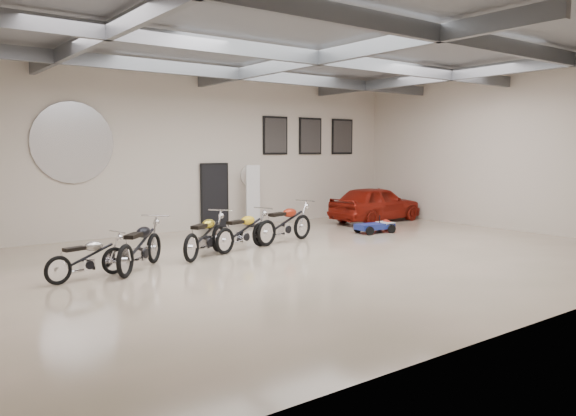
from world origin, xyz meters
TOP-DOWN VIEW (x-y plane):
  - floor at (0.00, 0.00)m, footprint 16.00×12.00m
  - ceiling at (0.00, 0.00)m, footprint 16.00×12.00m
  - back_wall at (0.00, 6.00)m, footprint 16.00×0.02m
  - right_wall at (8.00, 0.00)m, footprint 0.02×12.00m
  - ceiling_beams at (0.00, 0.00)m, footprint 15.80×11.80m
  - door at (0.50, 5.95)m, footprint 0.92×0.08m
  - logo_plaque at (-4.00, 5.95)m, footprint 2.30×0.06m
  - poster_left at (3.00, 5.96)m, footprint 1.05×0.08m
  - poster_mid at (4.60, 5.96)m, footprint 1.05×0.08m
  - poster_right at (6.20, 5.96)m, footprint 1.05×0.08m
  - oil_sign at (1.90, 5.95)m, footprint 0.72×0.10m
  - banner_stand at (1.74, 5.50)m, footprint 0.55×0.24m
  - motorcycle_silver at (-5.24, 0.97)m, footprint 1.84×0.96m
  - motorcycle_black at (-4.04, 1.15)m, footprint 2.01×2.00m
  - motorcycle_gold at (-2.17, 1.67)m, footprint 2.10×1.75m
  - motorcycle_yellow at (-0.94, 1.88)m, footprint 2.14×1.22m
  - motorcycle_red at (0.63, 2.18)m, footprint 2.32×1.19m
  - go_kart at (4.10, 1.94)m, footprint 1.61×0.87m
  - vintage_car at (6.00, 3.91)m, footprint 1.86×3.94m

SIDE VIEW (x-z plane):
  - floor at x=0.00m, z-range -0.01..0.01m
  - go_kart at x=4.10m, z-range 0.00..0.56m
  - motorcycle_silver at x=-5.24m, z-range 0.00..0.92m
  - motorcycle_yellow at x=-0.94m, z-range 0.00..1.06m
  - motorcycle_gold at x=-2.17m, z-range 0.00..1.10m
  - motorcycle_black at x=-4.04m, z-range 0.00..1.13m
  - motorcycle_red at x=0.63m, z-range 0.00..1.15m
  - vintage_car at x=6.00m, z-range 0.00..1.30m
  - banner_stand at x=1.74m, z-range 0.00..2.01m
  - door at x=0.50m, z-range 0.00..2.10m
  - oil_sign at x=1.90m, z-range 1.34..2.06m
  - back_wall at x=0.00m, z-range 0.00..5.00m
  - right_wall at x=8.00m, z-range 0.00..5.00m
  - logo_plaque at x=-4.00m, z-range 2.22..3.38m
  - poster_left at x=3.00m, z-range 2.42..3.78m
  - poster_mid at x=4.60m, z-range 2.42..3.78m
  - poster_right at x=6.20m, z-range 2.42..3.78m
  - ceiling_beams at x=0.00m, z-range 4.59..4.91m
  - ceiling at x=0.00m, z-range 5.00..5.00m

